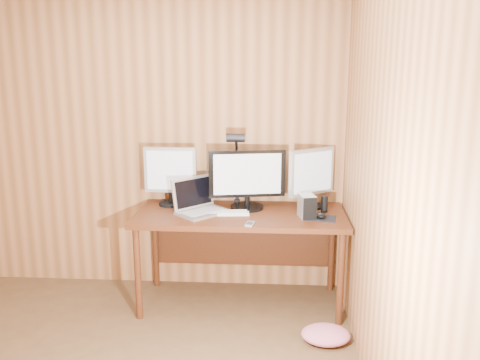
# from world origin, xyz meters

# --- Properties ---
(room_shell) EXTENTS (4.00, 4.00, 4.00)m
(room_shell) POSITION_xyz_m (0.00, 0.00, 1.25)
(room_shell) COLOR brown
(room_shell) RESTS_ON ground
(desk) EXTENTS (1.60, 0.70, 0.75)m
(desk) POSITION_xyz_m (0.93, 1.70, 0.63)
(desk) COLOR #4A220F
(desk) RESTS_ON floor
(monitor_center) EXTENTS (0.59, 0.26, 0.47)m
(monitor_center) POSITION_xyz_m (0.97, 1.76, 0.99)
(monitor_center) COLOR black
(monitor_center) RESTS_ON desk
(monitor_left) EXTENTS (0.42, 0.20, 0.47)m
(monitor_left) POSITION_xyz_m (0.36, 1.82, 1.00)
(monitor_left) COLOR black
(monitor_left) RESTS_ON desk
(monitor_right) EXTENTS (0.36, 0.28, 0.47)m
(monitor_right) POSITION_xyz_m (1.48, 1.82, 1.00)
(monitor_right) COLOR black
(monitor_right) RESTS_ON desk
(laptop) EXTENTS (0.46, 0.46, 0.26)m
(laptop) POSITION_xyz_m (0.61, 1.63, 0.82)
(laptop) COLOR silver
(laptop) RESTS_ON desk
(keyboard) EXTENTS (0.41, 0.16, 0.02)m
(keyboard) POSITION_xyz_m (0.80, 1.59, 0.76)
(keyboard) COLOR white
(keyboard) RESTS_ON desk
(mousepad) EXTENTS (0.24, 0.21, 0.00)m
(mousepad) POSITION_xyz_m (1.53, 1.53, 0.75)
(mousepad) COLOR black
(mousepad) RESTS_ON desk
(mouse) EXTENTS (0.11, 0.13, 0.04)m
(mouse) POSITION_xyz_m (1.53, 1.53, 0.77)
(mouse) COLOR black
(mouse) RESTS_ON mousepad
(hard_drive) EXTENTS (0.14, 0.18, 0.17)m
(hard_drive) POSITION_xyz_m (1.43, 1.55, 0.84)
(hard_drive) COLOR silver
(hard_drive) RESTS_ON desk
(phone) EXTENTS (0.07, 0.11, 0.01)m
(phone) POSITION_xyz_m (1.02, 1.34, 0.76)
(phone) COLOR silver
(phone) RESTS_ON desk
(speaker) EXTENTS (0.05, 0.05, 0.12)m
(speaker) POSITION_xyz_m (1.57, 1.70, 0.81)
(speaker) COLOR black
(speaker) RESTS_ON desk
(desk_lamp) EXTENTS (0.14, 0.21, 0.63)m
(desk_lamp) POSITION_xyz_m (0.88, 1.86, 1.14)
(desk_lamp) COLOR black
(desk_lamp) RESTS_ON desk
(fabric_pile) EXTENTS (0.34, 0.28, 0.11)m
(fabric_pile) POSITION_xyz_m (1.55, 1.09, 0.05)
(fabric_pile) COLOR #D76882
(fabric_pile) RESTS_ON floor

